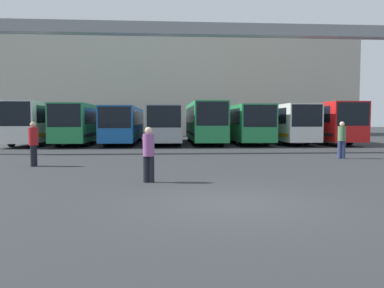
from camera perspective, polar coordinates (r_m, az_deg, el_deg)
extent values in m
plane|color=#2D3033|center=(8.83, 6.19, -8.98)|extent=(200.00, 200.00, 0.00)
cube|color=#B7B2A3|center=(52.17, -2.30, 8.87)|extent=(45.80, 12.00, 13.45)
cube|color=gray|center=(23.29, -0.10, 17.05)|extent=(32.66, 0.80, 0.70)
cube|color=silver|center=(33.03, -22.02, 3.17)|extent=(2.55, 11.35, 2.95)
cube|color=black|center=(27.71, -25.67, 4.18)|extent=(2.35, 0.06, 1.65)
cube|color=black|center=(33.03, -22.04, 4.12)|extent=(2.58, 9.65, 1.24)
cube|color=orange|center=(33.04, -21.98, 1.53)|extent=(2.58, 10.78, 0.24)
cylinder|color=black|center=(30.45, -25.81, 0.61)|extent=(0.28, 1.05, 1.05)
cylinder|color=black|center=(29.69, -21.81, 0.64)|extent=(0.28, 1.05, 1.05)
cylinder|color=black|center=(36.42, -22.10, 1.13)|extent=(0.28, 1.05, 1.05)
cylinder|color=black|center=(35.79, -18.69, 1.17)|extent=(0.28, 1.05, 1.05)
cube|color=#268C4C|center=(31.64, -16.51, 3.14)|extent=(2.43, 10.31, 2.80)
cube|color=black|center=(26.65, -18.93, 4.15)|extent=(2.24, 0.06, 1.57)
cube|color=black|center=(31.64, -16.53, 4.08)|extent=(2.46, 8.76, 1.18)
cube|color=black|center=(31.66, -16.48, 1.52)|extent=(2.46, 9.79, 0.24)
cylinder|color=black|center=(29.13, -19.73, 0.61)|extent=(0.28, 1.03, 1.03)
cylinder|color=black|center=(28.63, -15.66, 0.64)|extent=(0.28, 1.03, 1.03)
cylinder|color=black|center=(34.72, -17.15, 1.11)|extent=(0.28, 1.03, 1.03)
cylinder|color=black|center=(34.30, -13.71, 1.14)|extent=(0.28, 1.03, 1.03)
cube|color=#1959A5|center=(32.12, -10.24, 3.08)|extent=(2.43, 12.39, 2.62)
cube|color=black|center=(25.99, -11.74, 4.00)|extent=(2.24, 0.06, 1.47)
cube|color=black|center=(32.12, -10.25, 3.93)|extent=(2.46, 10.53, 1.10)
cube|color=#268C4C|center=(32.14, -10.23, 1.58)|extent=(2.46, 11.77, 0.24)
cylinder|color=black|center=(28.85, -13.05, 0.76)|extent=(0.28, 1.08, 1.08)
cylinder|color=black|center=(28.60, -8.88, 0.78)|extent=(0.28, 1.08, 1.08)
cylinder|color=black|center=(35.72, -11.30, 1.31)|extent=(0.28, 1.08, 1.08)
cylinder|color=black|center=(35.51, -7.92, 1.33)|extent=(0.28, 1.08, 1.08)
cube|color=#999EA5|center=(31.94, -4.24, 3.19)|extent=(2.55, 12.41, 2.71)
cube|color=black|center=(25.75, -4.31, 4.20)|extent=(2.34, 0.06, 1.52)
cube|color=black|center=(31.94, -4.25, 4.08)|extent=(2.58, 10.55, 1.14)
cube|color=#1966B2|center=(31.95, -4.23, 1.64)|extent=(2.58, 11.79, 0.24)
cylinder|color=black|center=(28.53, -6.50, 0.70)|extent=(0.28, 0.98, 0.98)
cylinder|color=black|center=(28.51, -2.02, 0.72)|extent=(0.28, 0.98, 0.98)
cylinder|color=black|center=(35.46, -6.01, 1.26)|extent=(0.28, 0.98, 0.98)
cylinder|color=black|center=(35.45, -2.41, 1.28)|extent=(0.28, 0.98, 0.98)
cube|color=#268C4C|center=(31.58, 1.86, 3.45)|extent=(2.44, 11.37, 2.98)
cube|color=black|center=(25.96, 3.14, 4.64)|extent=(2.25, 0.06, 1.67)
cube|color=black|center=(31.58, 1.86, 4.46)|extent=(2.47, 9.66, 1.25)
cube|color=black|center=(31.60, 1.86, 1.72)|extent=(2.47, 10.80, 0.24)
cylinder|color=black|center=(28.35, 0.38, 0.66)|extent=(0.28, 0.93, 0.93)
cylinder|color=black|center=(28.59, 4.62, 0.67)|extent=(0.28, 0.93, 0.93)
cylinder|color=black|center=(34.69, -0.42, 1.19)|extent=(0.28, 0.93, 0.93)
cylinder|color=black|center=(34.89, 3.06, 1.20)|extent=(0.28, 0.93, 0.93)
cube|color=#268C4C|center=(31.95, 7.90, 3.22)|extent=(2.57, 11.07, 2.76)
cube|color=black|center=(26.58, 10.35, 4.22)|extent=(2.36, 0.06, 1.55)
cube|color=black|center=(31.95, 7.90, 4.13)|extent=(2.60, 9.41, 1.16)
cube|color=#268C4C|center=(31.97, 7.88, 1.64)|extent=(2.60, 10.52, 0.24)
cylinder|color=black|center=(28.72, 6.95, 0.71)|extent=(0.28, 0.97, 0.97)
cylinder|color=black|center=(29.23, 11.28, 0.71)|extent=(0.28, 0.97, 0.97)
cylinder|color=black|center=(34.82, 5.02, 1.22)|extent=(0.28, 0.97, 0.97)
cylinder|color=black|center=(35.24, 8.63, 1.22)|extent=(0.28, 0.97, 0.97)
cube|color=silver|center=(33.48, 13.28, 3.21)|extent=(2.40, 12.48, 2.81)
cube|color=black|center=(27.60, 17.14, 4.17)|extent=(2.21, 0.06, 1.57)
cube|color=black|center=(33.48, 13.30, 4.10)|extent=(2.43, 10.61, 1.18)
cube|color=orange|center=(33.49, 13.26, 1.68)|extent=(2.43, 11.86, 0.24)
cylinder|color=black|center=(29.86, 13.33, 0.87)|extent=(0.28, 1.10, 1.10)
cylinder|color=black|center=(30.55, 17.06, 0.86)|extent=(0.28, 1.10, 1.10)
cylinder|color=black|center=(36.59, 10.07, 1.39)|extent=(0.28, 1.10, 1.10)
cylinder|color=black|center=(37.15, 13.19, 1.38)|extent=(0.28, 1.10, 1.10)
cube|color=red|center=(34.51, 18.68, 3.26)|extent=(2.58, 12.25, 2.97)
cube|color=black|center=(28.98, 23.36, 4.22)|extent=(2.38, 0.06, 1.66)
cube|color=black|center=(34.52, 18.70, 4.18)|extent=(2.61, 10.42, 1.25)
cube|color=black|center=(34.53, 18.65, 1.69)|extent=(2.61, 11.64, 0.24)
cylinder|color=black|center=(30.95, 19.13, 0.69)|extent=(0.28, 0.92, 0.92)
cylinder|color=black|center=(31.90, 22.88, 0.69)|extent=(0.28, 0.92, 0.92)
cylinder|color=black|center=(37.35, 15.00, 1.23)|extent=(0.28, 0.92, 0.92)
cylinder|color=black|center=(38.15, 18.22, 1.22)|extent=(0.28, 0.92, 0.92)
cylinder|color=black|center=(11.70, -6.22, -3.85)|extent=(0.19, 0.19, 0.82)
cylinder|color=black|center=(11.73, -7.00, -3.83)|extent=(0.19, 0.19, 0.82)
cylinder|color=#8C4C8C|center=(11.64, -6.64, -0.18)|extent=(0.36, 0.36, 0.68)
sphere|color=beige|center=(11.62, -6.65, 2.05)|extent=(0.22, 0.22, 0.22)
cylinder|color=navy|center=(20.34, 21.57, -0.82)|extent=(0.20, 0.20, 0.89)
cylinder|color=navy|center=(20.38, 22.06, -0.82)|extent=(0.20, 0.20, 0.89)
cylinder|color=#4C724C|center=(20.32, 21.87, 1.47)|extent=(0.39, 0.39, 0.74)
sphere|color=beige|center=(20.31, 21.90, 2.85)|extent=(0.24, 0.24, 0.24)
cylinder|color=black|center=(16.98, -23.08, -1.69)|extent=(0.20, 0.20, 0.89)
cylinder|color=black|center=(17.14, -22.85, -1.63)|extent=(0.20, 0.20, 0.89)
cylinder|color=#A5191E|center=(17.01, -23.03, 1.07)|extent=(0.39, 0.39, 0.74)
sphere|color=tan|center=(16.99, -23.07, 2.71)|extent=(0.24, 0.24, 0.24)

